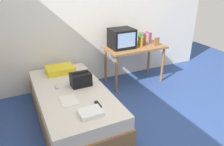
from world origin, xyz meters
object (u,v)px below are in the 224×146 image
(folded_towel, at_px, (90,113))
(water_bottle, at_px, (141,42))
(picture_frame, at_px, (157,42))
(remote_dark, at_px, (98,104))
(book_row, at_px, (145,38))
(magazine, at_px, (69,100))
(remote_silver, at_px, (57,87))
(desk, at_px, (135,51))
(pillow, at_px, (60,69))
(handbag, at_px, (81,79))
(tv, at_px, (122,38))
(bed, at_px, (73,105))

(folded_towel, bearing_deg, water_bottle, 40.71)
(picture_frame, distance_m, remote_dark, 2.03)
(book_row, height_order, remote_dark, book_row)
(magazine, height_order, remote_silver, remote_silver)
(picture_frame, bearing_deg, folded_towel, -146.15)
(book_row, distance_m, remote_silver, 2.06)
(desk, height_order, water_bottle, water_bottle)
(desk, height_order, pillow, desk)
(magazine, distance_m, folded_towel, 0.45)
(picture_frame, height_order, magazine, picture_frame)
(remote_silver, bearing_deg, remote_dark, -62.42)
(handbag, height_order, remote_silver, handbag)
(remote_dark, distance_m, remote_silver, 0.80)
(remote_dark, bearing_deg, tv, 51.44)
(water_bottle, relative_size, handbag, 0.66)
(tv, distance_m, pillow, 1.27)
(picture_frame, relative_size, folded_towel, 0.58)
(desk, bearing_deg, handbag, -154.74)
(remote_dark, bearing_deg, bed, 109.75)
(picture_frame, xyz_separation_m, magazine, (-1.99, -0.81, -0.34))
(picture_frame, bearing_deg, magazine, -157.78)
(tv, relative_size, water_bottle, 2.21)
(bed, bearing_deg, handbag, 25.85)
(tv, relative_size, remote_silver, 3.06)
(remote_dark, height_order, remote_silver, same)
(tv, xyz_separation_m, remote_silver, (-1.39, -0.56, -0.44))
(bed, relative_size, remote_dark, 12.82)
(pillow, bearing_deg, book_row, 2.15)
(tv, distance_m, handbag, 1.27)
(desk, bearing_deg, remote_silver, -162.37)
(book_row, height_order, magazine, book_row)
(book_row, bearing_deg, folded_towel, -139.71)
(tv, bearing_deg, magazine, -142.81)
(magazine, bearing_deg, water_bottle, 28.08)
(magazine, bearing_deg, pillow, 82.93)
(pillow, xyz_separation_m, remote_dark, (0.19, -1.24, -0.04))
(book_row, distance_m, remote_dark, 2.07)
(water_bottle, bearing_deg, picture_frame, -15.61)
(bed, relative_size, handbag, 6.67)
(book_row, bearing_deg, handbag, -156.54)
(bed, height_order, book_row, book_row)
(picture_frame, xyz_separation_m, pillow, (-1.87, 0.16, -0.30))
(water_bottle, bearing_deg, handbag, -158.58)
(pillow, height_order, handbag, handbag)
(water_bottle, distance_m, folded_towel, 2.05)
(magazine, bearing_deg, desk, 31.23)
(bed, height_order, picture_frame, picture_frame)
(tv, xyz_separation_m, pillow, (-1.20, -0.03, -0.39))
(picture_frame, distance_m, remote_silver, 2.11)
(handbag, bearing_deg, water_bottle, 21.42)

